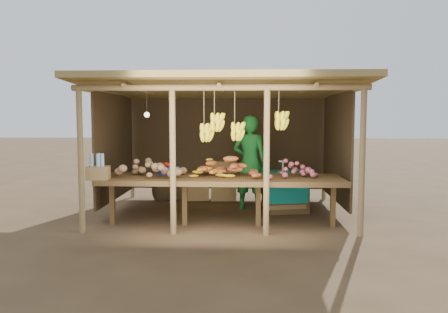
{
  "coord_description": "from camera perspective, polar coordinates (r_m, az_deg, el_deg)",
  "views": [
    {
      "loc": [
        0.36,
        -7.95,
        1.76
      ],
      "look_at": [
        0.0,
        0.0,
        1.05
      ],
      "focal_mm": 35.0,
      "sensor_mm": 36.0,
      "label": 1
    }
  ],
  "objects": [
    {
      "name": "counter",
      "position": [
        7.08,
        -0.35,
        -3.19
      ],
      "size": [
        3.9,
        1.05,
        0.8
      ],
      "color": "brown",
      "rests_on": "ground"
    },
    {
      "name": "bottle_box",
      "position": [
        7.05,
        -16.12,
        -1.64
      ],
      "size": [
        0.34,
        0.28,
        0.41
      ],
      "color": "olive",
      "rests_on": "counter"
    },
    {
      "name": "banana_pile",
      "position": [
        7.1,
        -1.58,
        -1.26
      ],
      "size": [
        0.67,
        0.55,
        0.35
      ],
      "primitive_type": null,
      "rotation": [
        0.0,
        0.0,
        -0.43
      ],
      "color": "yellow",
      "rests_on": "counter"
    },
    {
      "name": "burlap_sacks",
      "position": [
        9.37,
        -6.71,
        -4.06
      ],
      "size": [
        0.89,
        0.47,
        0.63
      ],
      "color": "#44351F",
      "rests_on": "ground"
    },
    {
      "name": "stall_structure",
      "position": [
        7.97,
        0.25,
        6.22
      ],
      "size": [
        4.7,
        3.5,
        2.43
      ],
      "color": "#977A4E",
      "rests_on": "ground"
    },
    {
      "name": "onion_heap",
      "position": [
        7.03,
        8.75,
        -1.33
      ],
      "size": [
        0.93,
        0.63,
        0.36
      ],
      "primitive_type": null,
      "rotation": [
        0.0,
        0.0,
        0.13
      ],
      "color": "#B95A65",
      "rests_on": "counter"
    },
    {
      "name": "ground",
      "position": [
        8.15,
        0.0,
        -7.38
      ],
      "size": [
        60.0,
        60.0,
        0.0
      ],
      "primitive_type": "plane",
      "color": "brown",
      "rests_on": "ground"
    },
    {
      "name": "tomato_basin",
      "position": [
        7.51,
        -7.2,
        -1.66
      ],
      "size": [
        0.38,
        0.38,
        0.2
      ],
      "rotation": [
        0.0,
        0.0,
        0.19
      ],
      "color": "navy",
      "rests_on": "counter"
    },
    {
      "name": "carton_stack",
      "position": [
        9.27,
        -1.26,
        -3.53
      ],
      "size": [
        1.12,
        0.45,
        0.84
      ],
      "color": "olive",
      "rests_on": "ground"
    },
    {
      "name": "sweet_potato_heap",
      "position": [
        7.12,
        0.23,
        -1.18
      ],
      "size": [
        1.13,
        0.74,
        0.36
      ],
      "primitive_type": null,
      "rotation": [
        0.0,
        0.0,
        0.08
      ],
      "color": "#C76433",
      "rests_on": "counter"
    },
    {
      "name": "potato_heap",
      "position": [
        7.16,
        -9.93,
        -1.17
      ],
      "size": [
        1.27,
        0.93,
        0.37
      ],
      "primitive_type": null,
      "rotation": [
        0.0,
        0.0,
        -0.24
      ],
      "color": "#97724E",
      "rests_on": "counter"
    },
    {
      "name": "tarp_crate",
      "position": [
        8.31,
        7.98,
        -4.35
      ],
      "size": [
        0.96,
        0.87,
        0.98
      ],
      "color": "brown",
      "rests_on": "ground"
    },
    {
      "name": "vendor",
      "position": [
        8.32,
        3.37,
        -0.81
      ],
      "size": [
        0.75,
        0.58,
        1.81
      ],
      "primitive_type": "imported",
      "rotation": [
        0.0,
        0.0,
        2.89
      ],
      "color": "#1A792B",
      "rests_on": "ground"
    }
  ]
}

